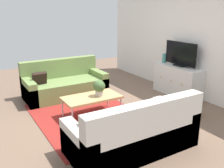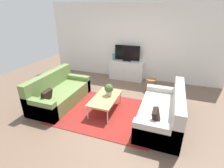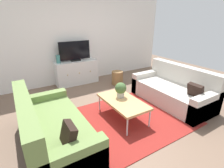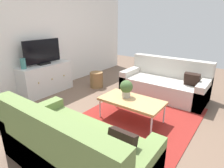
{
  "view_description": "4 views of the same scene",
  "coord_description": "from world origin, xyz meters",
  "px_view_note": "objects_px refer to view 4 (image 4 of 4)",
  "views": [
    {
      "loc": [
        4.05,
        -2.05,
        2.02
      ],
      "look_at": [
        0.0,
        0.37,
        0.59
      ],
      "focal_mm": 40.18,
      "sensor_mm": 36.0,
      "label": 1
    },
    {
      "loc": [
        1.41,
        -3.58,
        2.45
      ],
      "look_at": [
        0.0,
        0.37,
        0.59
      ],
      "focal_mm": 27.07,
      "sensor_mm": 36.0,
      "label": 2
    },
    {
      "loc": [
        -1.73,
        -2.46,
        1.9
      ],
      "look_at": [
        0.0,
        0.37,
        0.59
      ],
      "focal_mm": 26.98,
      "sensor_mm": 36.0,
      "label": 3
    },
    {
      "loc": [
        -2.61,
        -1.56,
        1.73
      ],
      "look_at": [
        0.0,
        0.37,
        0.59
      ],
      "focal_mm": 30.12,
      "sensor_mm": 36.0,
      "label": 4
    }
  ],
  "objects_px": {
    "coffee_table": "(132,101)",
    "wicker_basket": "(97,80)",
    "potted_plant": "(126,88)",
    "tv_console": "(46,79)",
    "couch_right_side": "(165,84)",
    "flat_screen_tv": "(42,52)",
    "glass_vase": "(23,64)",
    "couch_left_side": "(71,150)"
  },
  "relations": [
    {
      "from": "couch_left_side",
      "to": "wicker_basket",
      "type": "height_order",
      "value": "couch_left_side"
    },
    {
      "from": "potted_plant",
      "to": "tv_console",
      "type": "xyz_separation_m",
      "value": [
        -0.12,
        2.2,
        -0.22
      ]
    },
    {
      "from": "potted_plant",
      "to": "couch_left_side",
      "type": "bearing_deg",
      "value": -173.07
    },
    {
      "from": "couch_right_side",
      "to": "flat_screen_tv",
      "type": "relative_size",
      "value": 2.04
    },
    {
      "from": "couch_right_side",
      "to": "glass_vase",
      "type": "xyz_separation_m",
      "value": [
        -2.05,
        2.37,
        0.54
      ]
    },
    {
      "from": "glass_vase",
      "to": "wicker_basket",
      "type": "distance_m",
      "value": 1.79
    },
    {
      "from": "tv_console",
      "to": "flat_screen_tv",
      "type": "xyz_separation_m",
      "value": [
        0.0,
        0.02,
        0.64
      ]
    },
    {
      "from": "couch_right_side",
      "to": "coffee_table",
      "type": "distance_m",
      "value": 1.47
    },
    {
      "from": "potted_plant",
      "to": "glass_vase",
      "type": "bearing_deg",
      "value": 105.89
    },
    {
      "from": "couch_right_side",
      "to": "flat_screen_tv",
      "type": "xyz_separation_m",
      "value": [
        -1.54,
        2.39,
        0.71
      ]
    },
    {
      "from": "couch_left_side",
      "to": "flat_screen_tv",
      "type": "xyz_separation_m",
      "value": [
        1.34,
        2.39,
        0.71
      ]
    },
    {
      "from": "wicker_basket",
      "to": "glass_vase",
      "type": "bearing_deg",
      "value": 154.88
    },
    {
      "from": "glass_vase",
      "to": "couch_left_side",
      "type": "bearing_deg",
      "value": -109.44
    },
    {
      "from": "couch_left_side",
      "to": "tv_console",
      "type": "height_order",
      "value": "couch_left_side"
    },
    {
      "from": "couch_right_side",
      "to": "tv_console",
      "type": "height_order",
      "value": "couch_right_side"
    },
    {
      "from": "couch_right_side",
      "to": "potted_plant",
      "type": "xyz_separation_m",
      "value": [
        -1.42,
        0.18,
        0.3
      ]
    },
    {
      "from": "coffee_table",
      "to": "wicker_basket",
      "type": "bearing_deg",
      "value": 60.01
    },
    {
      "from": "couch_left_side",
      "to": "glass_vase",
      "type": "relative_size",
      "value": 8.28
    },
    {
      "from": "potted_plant",
      "to": "flat_screen_tv",
      "type": "xyz_separation_m",
      "value": [
        -0.12,
        2.22,
        0.42
      ]
    },
    {
      "from": "tv_console",
      "to": "coffee_table",
      "type": "bearing_deg",
      "value": -88.16
    },
    {
      "from": "coffee_table",
      "to": "wicker_basket",
      "type": "height_order",
      "value": "wicker_basket"
    },
    {
      "from": "potted_plant",
      "to": "tv_console",
      "type": "bearing_deg",
      "value": 93.1
    },
    {
      "from": "potted_plant",
      "to": "glass_vase",
      "type": "height_order",
      "value": "glass_vase"
    },
    {
      "from": "glass_vase",
      "to": "flat_screen_tv",
      "type": "bearing_deg",
      "value": 2.26
    },
    {
      "from": "couch_right_side",
      "to": "flat_screen_tv",
      "type": "height_order",
      "value": "flat_screen_tv"
    },
    {
      "from": "potted_plant",
      "to": "flat_screen_tv",
      "type": "bearing_deg",
      "value": 93.08
    },
    {
      "from": "coffee_table",
      "to": "flat_screen_tv",
      "type": "distance_m",
      "value": 2.44
    },
    {
      "from": "couch_left_side",
      "to": "flat_screen_tv",
      "type": "bearing_deg",
      "value": 60.69
    },
    {
      "from": "coffee_table",
      "to": "potted_plant",
      "type": "relative_size",
      "value": 3.5
    },
    {
      "from": "flat_screen_tv",
      "to": "glass_vase",
      "type": "distance_m",
      "value": 0.53
    },
    {
      "from": "couch_left_side",
      "to": "couch_right_side",
      "type": "xyz_separation_m",
      "value": [
        2.89,
        0.0,
        0.0
      ]
    },
    {
      "from": "potted_plant",
      "to": "flat_screen_tv",
      "type": "relative_size",
      "value": 0.34
    },
    {
      "from": "glass_vase",
      "to": "wicker_basket",
      "type": "relative_size",
      "value": 0.56
    },
    {
      "from": "potted_plant",
      "to": "glass_vase",
      "type": "relative_size",
      "value": 1.38
    },
    {
      "from": "flat_screen_tv",
      "to": "wicker_basket",
      "type": "relative_size",
      "value": 2.28
    },
    {
      "from": "couch_left_side",
      "to": "wicker_basket",
      "type": "xyz_separation_m",
      "value": [
        2.36,
        1.66,
        -0.08
      ]
    },
    {
      "from": "wicker_basket",
      "to": "flat_screen_tv",
      "type": "bearing_deg",
      "value": 144.15
    },
    {
      "from": "couch_right_side",
      "to": "wicker_basket",
      "type": "xyz_separation_m",
      "value": [
        -0.53,
        1.66,
        -0.08
      ]
    },
    {
      "from": "potted_plant",
      "to": "tv_console",
      "type": "distance_m",
      "value": 2.21
    },
    {
      "from": "couch_left_side",
      "to": "potted_plant",
      "type": "height_order",
      "value": "couch_left_side"
    },
    {
      "from": "tv_console",
      "to": "wicker_basket",
      "type": "xyz_separation_m",
      "value": [
        1.01,
        -0.71,
        -0.15
      ]
    },
    {
      "from": "tv_console",
      "to": "glass_vase",
      "type": "xyz_separation_m",
      "value": [
        -0.51,
        0.0,
        0.47
      ]
    }
  ]
}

